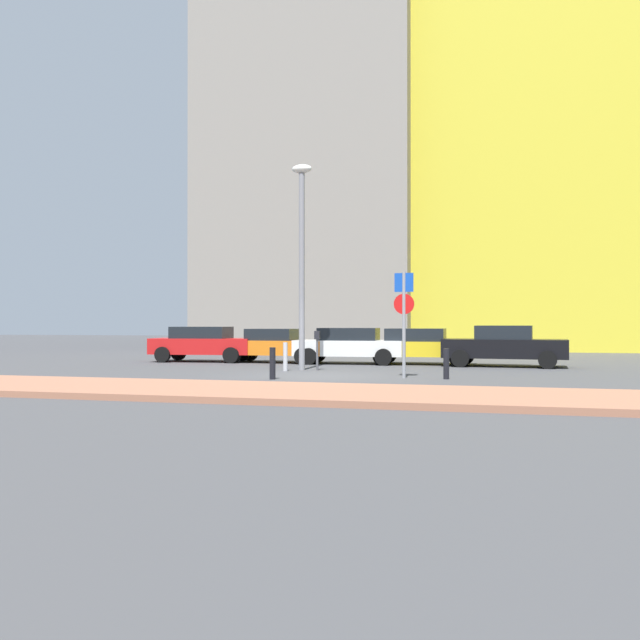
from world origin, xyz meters
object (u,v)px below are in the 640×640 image
object	(u,v)px
traffic_bollard_mid	(446,364)
traffic_bollard_near	(273,363)
parking_sign_post	(404,311)
parked_car_white	(349,345)
parked_car_yellow	(420,345)
traffic_bollard_far	(285,357)
parked_car_red	(203,343)
street_lamp	(302,249)
parked_car_orange	(275,345)
parked_car_black	(504,345)
parking_meter	(317,345)

from	to	relation	value
traffic_bollard_mid	traffic_bollard_near	bearing A→B (deg)	-164.64
parking_sign_post	parked_car_white	bearing A→B (deg)	115.27
parked_car_yellow	traffic_bollard_near	bearing A→B (deg)	-111.89
traffic_bollard_near	traffic_bollard_far	distance (m)	3.38
traffic_bollard_near	traffic_bollard_mid	size ratio (longest dim) A/B	1.04
parked_car_red	street_lamp	bearing A→B (deg)	-35.15
parked_car_yellow	street_lamp	xyz separation A→B (m)	(-3.55, -4.24, 3.39)
parked_car_orange	traffic_bollard_mid	xyz separation A→B (m)	(7.35, -6.58, -0.28)
parked_car_black	parking_sign_post	distance (m)	6.89
parking_meter	traffic_bollard_mid	bearing A→B (deg)	-30.10
parked_car_black	parking_meter	xyz separation A→B (m)	(-6.17, -3.61, 0.09)
parked_car_orange	street_lamp	bearing A→B (deg)	-59.97
parked_car_black	traffic_bollard_mid	bearing A→B (deg)	-104.92
parked_car_orange	parking_sign_post	xyz separation A→B (m)	(6.13, -6.50, 1.23)
parked_car_yellow	parking_sign_post	xyz separation A→B (m)	(0.29, -6.76, 1.21)
street_lamp	parking_meter	bearing A→B (deg)	1.25
parking_sign_post	traffic_bollard_near	size ratio (longest dim) A/B	3.39
parked_car_black	traffic_bollard_mid	distance (m)	6.45
traffic_bollard_near	street_lamp	bearing A→B (deg)	93.92
parking_meter	street_lamp	bearing A→B (deg)	-178.75
parked_car_orange	traffic_bollard_near	world-z (taller)	parked_car_orange
parked_car_red	parking_meter	xyz separation A→B (m)	(5.90, -3.76, 0.10)
parked_car_orange	parking_meter	xyz separation A→B (m)	(2.84, -3.96, 0.15)
parked_car_orange	parked_car_black	distance (m)	9.01
parked_car_yellow	traffic_bollard_far	bearing A→B (deg)	-129.13
parked_car_black	parking_sign_post	xyz separation A→B (m)	(-2.88, -6.15, 1.17)
parking_sign_post	parking_meter	world-z (taller)	parking_sign_post
parked_car_orange	street_lamp	size ratio (longest dim) A/B	0.63
parked_car_yellow	parking_meter	world-z (taller)	parked_car_yellow
parked_car_white	parking_meter	distance (m)	3.86
parked_car_yellow	parked_car_red	bearing A→B (deg)	-177.02
traffic_bollard_near	parked_car_yellow	bearing A→B (deg)	68.11
parked_car_red	parked_car_white	xyz separation A→B (m)	(6.18, 0.08, -0.02)
parked_car_red	parked_car_black	xyz separation A→B (m)	(12.07, -0.15, 0.01)
parked_car_red	parking_sign_post	bearing A→B (deg)	-34.43
parked_car_red	street_lamp	distance (m)	7.37
parking_sign_post	parking_meter	xyz separation A→B (m)	(-3.29, 2.54, -1.08)
parked_car_red	parked_car_yellow	world-z (taller)	parked_car_red
parked_car_orange	parking_sign_post	bearing A→B (deg)	-46.68
traffic_bollard_mid	traffic_bollard_far	xyz separation A→B (m)	(-5.45, 1.99, 0.04)
traffic_bollard_near	traffic_bollard_far	size ratio (longest dim) A/B	0.95
traffic_bollard_near	traffic_bollard_far	world-z (taller)	traffic_bollard_far
parked_car_black	traffic_bollard_near	world-z (taller)	parked_car_black
parked_car_yellow	traffic_bollard_near	xyz separation A→B (m)	(-3.28, -8.16, -0.29)
parked_car_red	parked_car_yellow	distance (m)	8.92
parked_car_orange	traffic_bollard_mid	world-z (taller)	parked_car_orange
parked_car_red	traffic_bollard_near	xyz separation A→B (m)	(5.63, -7.69, -0.32)
parking_sign_post	traffic_bollard_near	xyz separation A→B (m)	(-3.56, -1.39, -1.49)
parking_meter	traffic_bollard_mid	size ratio (longest dim) A/B	1.52
parked_car_red	parked_car_white	bearing A→B (deg)	0.78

